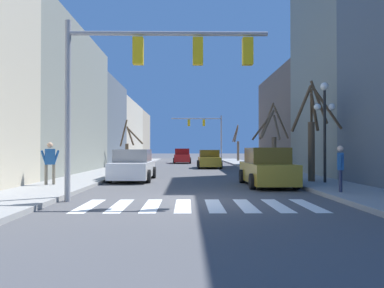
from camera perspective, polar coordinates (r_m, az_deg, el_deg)
The scene contains 19 objects.
ground_plane at distance 11.85m, azimuth 0.88°, elevation -8.64°, with size 240.00×240.00×0.00m, color #4C4C4F.
sidewalk_left at distance 12.96m, azimuth -24.98°, elevation -7.55°, with size 2.65×90.00×0.15m.
sidewalk_right at distance 13.24m, azimuth 26.14°, elevation -7.40°, with size 2.65×90.00×0.15m.
building_row_left at distance 35.48m, azimuth -16.48°, elevation 3.69°, with size 6.00×60.91×10.50m.
building_row_right at distance 23.28m, azimuth 25.79°, elevation 9.34°, with size 6.00×32.07×13.62m.
crosswalk_stripes at distance 10.85m, azimuth 1.04°, elevation -9.36°, with size 6.75×2.60×0.01m.
traffic_signal_near at distance 11.95m, azimuth -7.16°, elevation 11.49°, with size 6.30×0.28×5.62m.
traffic_signal_far at distance 47.77m, azimuth 2.23°, elevation 2.44°, with size 6.47×0.28×5.91m.
street_lamp_right_corner at distance 17.55m, azimuth 19.55°, elevation 4.67°, with size 0.95×0.36×4.42m.
car_driving_away_lane at distance 19.53m, azimuth -8.97°, elevation -3.31°, with size 2.08×4.71×1.60m.
car_parked_right_near at distance 16.78m, azimuth 11.32°, elevation -3.61°, with size 1.99×4.66×1.68m.
car_driving_toward_lane at distance 31.82m, azimuth 2.62°, elevation -2.37°, with size 2.00×4.27×1.54m.
car_parked_right_far at distance 42.47m, azimuth -1.49°, elevation -1.90°, with size 1.97×4.34×1.66m.
pedestrian_on_left_sidewalk at distance 13.89m, azimuth 21.68°, elevation -2.91°, with size 0.32×0.67×1.59m.
pedestrian_crossing_street at distance 16.59m, azimuth -20.82°, elevation -2.23°, with size 0.73×0.35×1.75m.
street_tree_left_near at distance 47.37m, azimuth 6.93°, elevation -0.20°, with size 0.80×1.07×4.53m.
street_tree_right_mid at distance 31.37m, azimuth -9.74°, elevation -0.35°, with size 2.04×0.85×3.91m.
street_tree_left_far at distance 18.08m, azimuth 17.88°, elevation 1.54°, with size 2.19×1.11×4.63m.
street_tree_right_near at distance 25.96m, azimuth 12.14°, elevation 0.73°, with size 2.70×2.56×4.64m.
Camera 1 is at (-0.33, -11.74, 1.63)m, focal length 35.00 mm.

